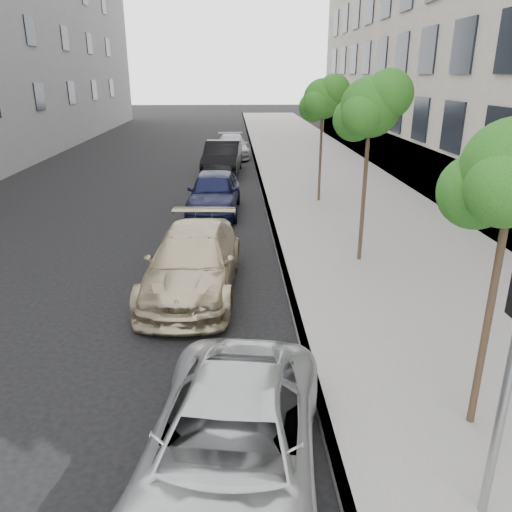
{
  "coord_description": "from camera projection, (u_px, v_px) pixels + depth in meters",
  "views": [
    {
      "loc": [
        -0.07,
        -4.13,
        4.71
      ],
      "look_at": [
        0.34,
        4.63,
        1.5
      ],
      "focal_mm": 35.0,
      "sensor_mm": 36.0,
      "label": 1
    }
  ],
  "objects": [
    {
      "name": "sedan_rear",
      "position": [
        232.0,
        146.0,
        29.69
      ],
      "size": [
        2.04,
        4.56,
        1.3
      ],
      "primitive_type": "imported",
      "rotation": [
        0.0,
        0.0,
        0.05
      ],
      "color": "#B0B1B8",
      "rests_on": "ground"
    },
    {
      "name": "tree_far",
      "position": [
        324.0,
        99.0,
        17.91
      ],
      "size": [
        1.75,
        1.55,
        4.59
      ],
      "color": "#38281C",
      "rests_on": "sidewalk"
    },
    {
      "name": "sedan_black",
      "position": [
        223.0,
        158.0,
        24.71
      ],
      "size": [
        2.05,
        4.92,
        1.58
      ],
      "primitive_type": "imported",
      "rotation": [
        0.0,
        0.0,
        -0.08
      ],
      "color": "black",
      "rests_on": "ground"
    },
    {
      "name": "minivan",
      "position": [
        231.0,
        449.0,
        5.79
      ],
      "size": [
        2.66,
        4.68,
        1.23
      ],
      "primitive_type": "imported",
      "rotation": [
        0.0,
        0.0,
        -0.14
      ],
      "color": "silver",
      "rests_on": "ground"
    },
    {
      "name": "curb",
      "position": [
        255.0,
        161.0,
        28.03
      ],
      "size": [
        0.15,
        72.0,
        0.14
      ],
      "primitive_type": "cube",
      "color": "#9E9B93",
      "rests_on": "ground"
    },
    {
      "name": "sedan_blue",
      "position": [
        214.0,
        192.0,
        17.77
      ],
      "size": [
        1.97,
        4.45,
        1.49
      ],
      "primitive_type": "imported",
      "rotation": [
        0.0,
        0.0,
        -0.05
      ],
      "color": "black",
      "rests_on": "ground"
    },
    {
      "name": "signal_pole",
      "position": [
        511.0,
        367.0,
        4.92
      ],
      "size": [
        0.24,
        0.18,
        2.95
      ],
      "rotation": [
        0.0,
        0.0,
        -0.0
      ],
      "color": "#939699",
      "rests_on": "sidewalk"
    },
    {
      "name": "tree_mid",
      "position": [
        372.0,
        107.0,
        11.77
      ],
      "size": [
        1.75,
        1.55,
        4.7
      ],
      "color": "#38281C",
      "rests_on": "sidewalk"
    },
    {
      "name": "suv",
      "position": [
        193.0,
        261.0,
        11.31
      ],
      "size": [
        2.3,
        4.99,
        1.41
      ],
      "primitive_type": "imported",
      "rotation": [
        0.0,
        0.0,
        -0.07
      ],
      "color": "tan",
      "rests_on": "ground"
    },
    {
      "name": "sidewalk",
      "position": [
        310.0,
        161.0,
        28.17
      ],
      "size": [
        6.4,
        72.0,
        0.14
      ],
      "primitive_type": "cube",
      "color": "gray",
      "rests_on": "ground"
    }
  ]
}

